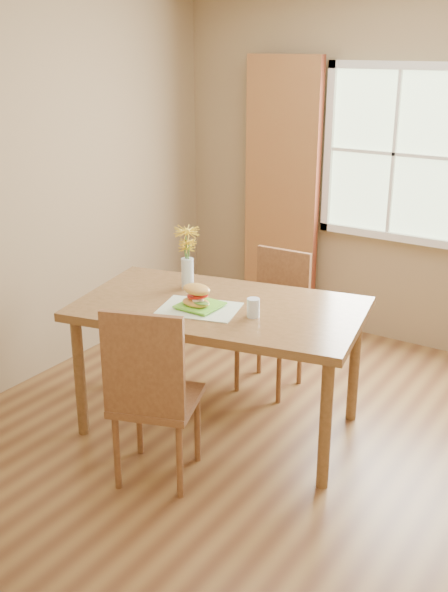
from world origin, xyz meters
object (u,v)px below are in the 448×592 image
Objects in this scene: dining_table at (220,318)px; chair_near at (151,390)px; water_glass at (253,308)px; croissant_sandwich at (196,296)px; chair_far at (275,314)px; flower_vase at (187,251)px.

chair_near is (0.03, -0.71, -0.16)m from dining_table.
dining_table is at bearing 168.66° from water_glass.
chair_near is 5.35× the size of croissant_sandwich.
croissant_sandwich is (-0.11, 0.57, 0.33)m from chair_near.
chair_far is 0.87m from water_glass.
chair_near is 0.76m from water_glass.
chair_near is 2.59× the size of flower_vase.
chair_far is at bearing 78.45° from dining_table.
flower_vase is (-0.60, 0.19, 0.19)m from water_glass.
flower_vase reaches higher than croissant_sandwich.
flower_vase is at bearing -122.03° from chair_far.
chair_near reaches higher than water_glass.
chair_far reaches higher than dining_table.
chair_near is 1.09× the size of chair_far.
water_glass is at bearing 17.87° from croissant_sandwich.
flower_vase reaches higher than water_glass.
croissant_sandwich is 0.35m from water_glass.
flower_vase is (-0.33, 0.14, 0.33)m from dining_table.
water_glass is at bearing -17.76° from flower_vase.
flower_vase is at bearing 93.59° from chair_near.
flower_vase reaches higher than chair_far.
dining_table is 0.30m from water_glass.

